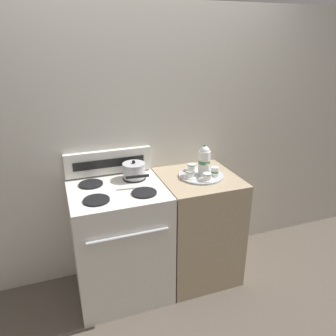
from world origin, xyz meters
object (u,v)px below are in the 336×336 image
Objects in this scene: teacup_left at (192,167)px; teacup_right at (190,174)px; teapot at (204,160)px; teacup_front at (207,177)px; stove at (120,241)px; creamer_jug at (215,172)px; saucepan at (134,170)px; serving_tray at (201,175)px.

teacup_left and teacup_right have the same top height.
teapot reaches higher than teacup_front.
creamer_jug reaches higher than stove.
teacup_left is at bearing 10.07° from stove.
teapot reaches higher than stove.
teacup_right is (-0.07, -0.13, 0.00)m from teacup_left.
teacup_front is at bearing -25.55° from saucepan.
teapot is (0.02, -0.00, 0.13)m from serving_tray.
teapot is (0.54, -0.13, 0.06)m from saucepan.
saucepan is 2.66× the size of teacup_left.
saucepan reaches higher than serving_tray.
saucepan reaches higher than creamer_jug.
creamer_jug is at bearing 29.86° from teacup_front.
stove is 0.82m from teacup_left.
teacup_front is (-0.03, -0.11, -0.09)m from teapot.
creamer_jug is at bearing -35.80° from serving_tray.
saucepan is at bearing 162.36° from creamer_jug.
creamer_jug is at bearing -4.10° from stove.
saucepan is (0.17, 0.14, 0.52)m from stove.
serving_tray is (0.68, 0.01, 0.46)m from stove.
stove is at bearing -179.63° from teapot.
serving_tray reaches higher than stove.
stove is at bearing 178.37° from teacup_right.
saucepan is 2.66× the size of teacup_right.
stove is at bearing -169.93° from teacup_left.
teacup_front reaches higher than stove.
teapot is at bearing 0.37° from stove.
creamer_jug reaches higher than teacup_front.
teapot reaches higher than saucepan.
teacup_front is (0.51, -0.24, -0.03)m from saucepan.
teacup_right is at bearing 138.59° from teacup_front.
teacup_front is at bearing -102.82° from teapot.
teacup_right is at bearing 168.76° from creamer_jug.
stove is 0.92m from creamer_jug.
teacup_right is at bearing -20.57° from saucepan.
teapot is 0.15m from teacup_front.
teacup_front is (0.68, -0.11, 0.49)m from stove.
teapot is at bearing -13.82° from saucepan.
stove is 0.91m from teapot.
creamer_jug is at bearing -11.24° from teacup_right.
serving_tray is at bearing 12.56° from teacup_right.
serving_tray is 3.44× the size of teacup_right.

